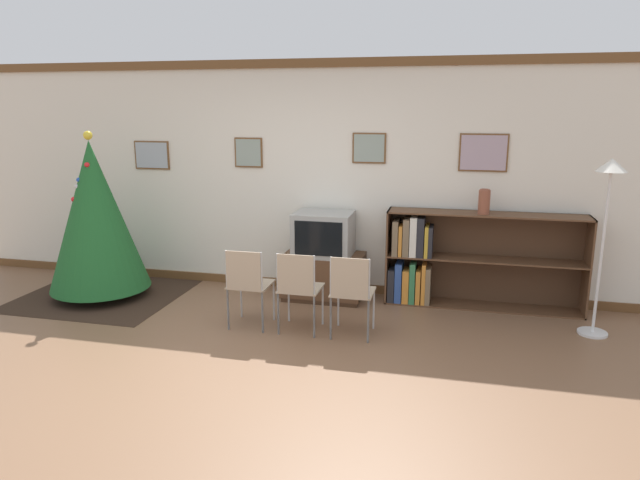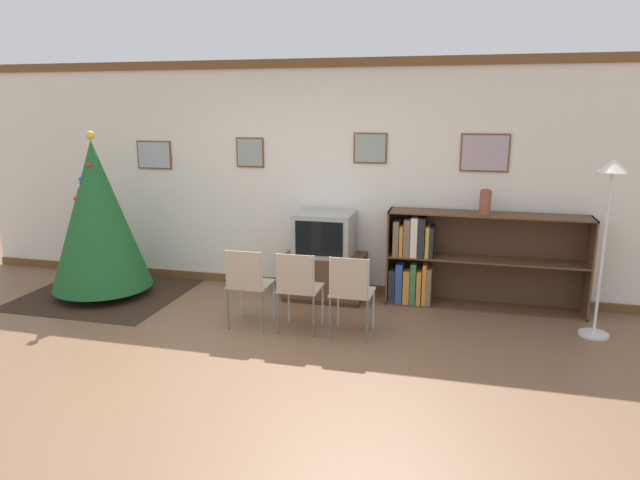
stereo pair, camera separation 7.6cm
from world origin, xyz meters
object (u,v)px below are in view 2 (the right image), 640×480
Objects in this scene: tv_console at (324,276)px; folding_chair_left at (247,283)px; vase at (485,202)px; television at (324,234)px; folding_chair_center at (298,287)px; standing_lamp at (609,202)px; bookshelf at (448,261)px; folding_chair_right at (351,291)px; christmas_tree at (97,215)px.

folding_chair_left is (-0.52, -1.08, 0.21)m from tv_console.
vase reaches higher than folding_chair_left.
television reaches higher than folding_chair_left.
television reaches higher than folding_chair_center.
vase is 0.16× the size of standing_lamp.
standing_lamp is at bearing -21.39° from bookshelf.
folding_chair_left is 3.50m from standing_lamp.
standing_lamp is (2.81, -0.45, 1.05)m from tv_console.
television reaches higher than folding_chair_right.
tv_console is at bearing 64.22° from folding_chair_left.
folding_chair_center is 0.39× the size of bookshelf.
tv_console is at bearing 170.93° from standing_lamp.
standing_lamp reaches higher than folding_chair_left.
television is at bearing 170.98° from standing_lamp.
tv_console is at bearing -178.14° from vase.
folding_chair_center is at bearing -139.13° from bookshelf.
christmas_tree is 2.62m from television.
christmas_tree is 4.01m from bookshelf.
tv_console is 1.97m from vase.
bookshelf is at bearing 171.03° from vase.
folding_chair_left is 1.00× the size of folding_chair_right.
christmas_tree is at bearing -170.55° from bookshelf.
folding_chair_right is (0.52, 0.00, 0.00)m from folding_chair_center.
christmas_tree is at bearing 170.06° from folding_chair_right.
folding_chair_center is at bearing -11.92° from christmas_tree.
tv_console is at bearing 115.78° from folding_chair_right.
vase is (1.74, 1.14, 0.72)m from folding_chair_center.
tv_console is 1.41m from bookshelf.
folding_chair_center is at bearing -167.35° from standing_lamp.
christmas_tree reaches higher than standing_lamp.
tv_console is (2.55, 0.54, -0.69)m from christmas_tree.
vase is (1.21, 1.14, 0.72)m from folding_chair_right.
folding_chair_left is 0.52m from folding_chair_center.
folding_chair_right is 3.06× the size of vase.
television is 1.23m from folding_chair_left.
folding_chair_center is 1.82m from bookshelf.
folding_chair_center is at bearing 0.00° from folding_chair_left.
television is 0.38× the size of standing_lamp.
folding_chair_left is 3.06× the size of vase.
folding_chair_center is 0.48× the size of standing_lamp.
folding_chair_right is at bearing -64.17° from television.
television is at bearing 11.93° from christmas_tree.
folding_chair_center and folding_chair_right have the same top height.
folding_chair_right is 2.52m from standing_lamp.
bookshelf is 7.93× the size of vase.
tv_console is 1.11× the size of folding_chair_center.
christmas_tree is at bearing -179.01° from standing_lamp.
folding_chair_left is at bearing 180.00° from folding_chair_right.
television reaches higher than tv_console.
tv_console is 1.11× the size of folding_chair_left.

